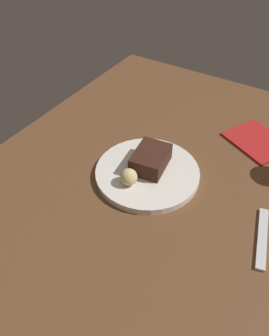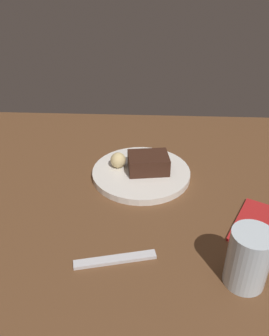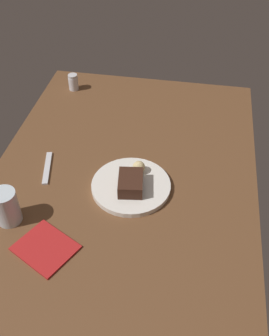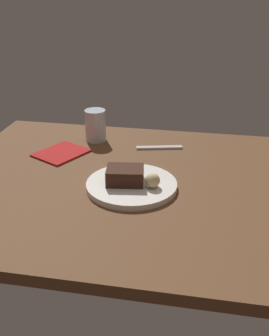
{
  "view_description": "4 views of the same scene",
  "coord_description": "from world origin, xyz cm",
  "px_view_note": "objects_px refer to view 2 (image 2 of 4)",
  "views": [
    {
      "loc": [
        -45.01,
        -24.4,
        58.87
      ],
      "look_at": [
        1.63,
        4.47,
        8.25
      ],
      "focal_mm": 36.43,
      "sensor_mm": 36.0,
      "label": 1
    },
    {
      "loc": [
        7.86,
        -67.95,
        50.1
      ],
      "look_at": [
        4.34,
        0.48,
        7.2
      ],
      "focal_mm": 36.41,
      "sensor_mm": 36.0,
      "label": 2
    },
    {
      "loc": [
        89.59,
        19.51,
        90.09
      ],
      "look_at": [
        -0.72,
        3.45,
        5.27
      ],
      "focal_mm": 42.21,
      "sensor_mm": 36.0,
      "label": 3
    },
    {
      "loc": [
        -13.3,
        101.92,
        57.12
      ],
      "look_at": [
        5.61,
        0.63,
        7.63
      ],
      "focal_mm": 45.33,
      "sensor_mm": 36.0,
      "label": 4
    }
  ],
  "objects_px": {
    "chocolate_cake_slice": "(148,163)",
    "dessert_spoon": "(115,259)",
    "dessert_plate": "(141,173)",
    "water_glass": "(248,258)",
    "bread_roll": "(118,160)",
    "folded_napkin": "(268,228)"
  },
  "relations": [
    {
      "from": "dessert_plate",
      "to": "dessert_spoon",
      "type": "xyz_separation_m",
      "value": [
        -0.04,
        -0.28,
        -0.0
      ]
    },
    {
      "from": "chocolate_cake_slice",
      "to": "dessert_spoon",
      "type": "xyz_separation_m",
      "value": [
        -0.05,
        -0.29,
        -0.03
      ]
    },
    {
      "from": "chocolate_cake_slice",
      "to": "bread_roll",
      "type": "height_order",
      "value": "chocolate_cake_slice"
    },
    {
      "from": "bread_roll",
      "to": "water_glass",
      "type": "xyz_separation_m",
      "value": [
        0.24,
        -0.33,
        0.02
      ]
    },
    {
      "from": "chocolate_cake_slice",
      "to": "bread_roll",
      "type": "distance_m",
      "value": 0.08
    },
    {
      "from": "dessert_spoon",
      "to": "bread_roll",
      "type": "bearing_deg",
      "value": -99.34
    },
    {
      "from": "folded_napkin",
      "to": "water_glass",
      "type": "bearing_deg",
      "value": -120.59
    },
    {
      "from": "chocolate_cake_slice",
      "to": "folded_napkin",
      "type": "relative_size",
      "value": 0.65
    },
    {
      "from": "dessert_plate",
      "to": "water_glass",
      "type": "bearing_deg",
      "value": -59.67
    },
    {
      "from": "water_glass",
      "to": "folded_napkin",
      "type": "xyz_separation_m",
      "value": [
        0.08,
        0.13,
        -0.05
      ]
    },
    {
      "from": "bread_roll",
      "to": "dessert_spoon",
      "type": "relative_size",
      "value": 0.26
    },
    {
      "from": "water_glass",
      "to": "dessert_spoon",
      "type": "relative_size",
      "value": 0.71
    },
    {
      "from": "chocolate_cake_slice",
      "to": "water_glass",
      "type": "height_order",
      "value": "water_glass"
    },
    {
      "from": "water_glass",
      "to": "dessert_spoon",
      "type": "distance_m",
      "value": 0.23
    },
    {
      "from": "chocolate_cake_slice",
      "to": "water_glass",
      "type": "bearing_deg",
      "value": -62.22
    },
    {
      "from": "dessert_plate",
      "to": "dessert_spoon",
      "type": "distance_m",
      "value": 0.29
    },
    {
      "from": "dessert_spoon",
      "to": "folded_napkin",
      "type": "bearing_deg",
      "value": -175.03
    },
    {
      "from": "dessert_plate",
      "to": "folded_napkin",
      "type": "height_order",
      "value": "dessert_plate"
    },
    {
      "from": "dessert_plate",
      "to": "folded_napkin",
      "type": "bearing_deg",
      "value": -34.88
    },
    {
      "from": "water_glass",
      "to": "folded_napkin",
      "type": "relative_size",
      "value": 0.71
    },
    {
      "from": "water_glass",
      "to": "dessert_spoon",
      "type": "bearing_deg",
      "value": 171.65
    },
    {
      "from": "dessert_spoon",
      "to": "folded_napkin",
      "type": "xyz_separation_m",
      "value": [
        0.3,
        0.1,
        -0.0
      ]
    }
  ]
}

